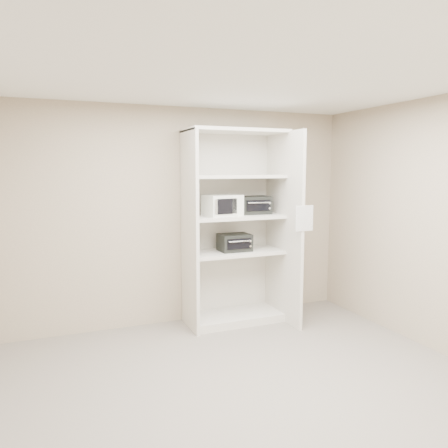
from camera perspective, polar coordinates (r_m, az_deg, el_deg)
name	(u,v)px	position (r m, az deg, el deg)	size (l,w,h in m)	color
floor	(247,392)	(4.10, 3.05, -21.08)	(4.50, 4.00, 0.01)	slate
ceiling	(249,73)	(3.69, 3.35, 19.04)	(4.50, 4.00, 0.01)	white
wall_back	(180,216)	(5.52, -5.71, 1.01)	(4.50, 0.02, 2.70)	tan
wall_right	(446,227)	(5.04, 27.00, -0.33)	(0.02, 4.00, 2.70)	tan
shelving_unit	(238,234)	(5.50, 1.87, -1.28)	(1.24, 0.92, 2.42)	beige
microwave	(222,205)	(5.37, -0.24, 2.47)	(0.43, 0.32, 0.26)	white
toaster_oven_upper	(254,205)	(5.60, 3.89, 2.49)	(0.39, 0.29, 0.23)	black
toaster_oven_lower	(234,242)	(5.48, 1.37, -2.42)	(0.38, 0.29, 0.21)	black
paper_sign	(304,218)	(5.18, 10.46, 0.73)	(0.23, 0.01, 0.29)	white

